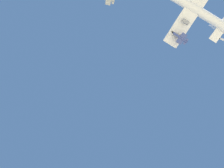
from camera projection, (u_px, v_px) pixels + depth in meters
name	position (u px, v px, depth m)	size (l,w,h in m)	color
carrier_jet	(192.00, 7.00, 133.97)	(75.54, 60.55, 19.02)	white
chase_jet_trailing	(180.00, 37.00, 134.32)	(15.27, 8.93, 4.00)	#38478C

